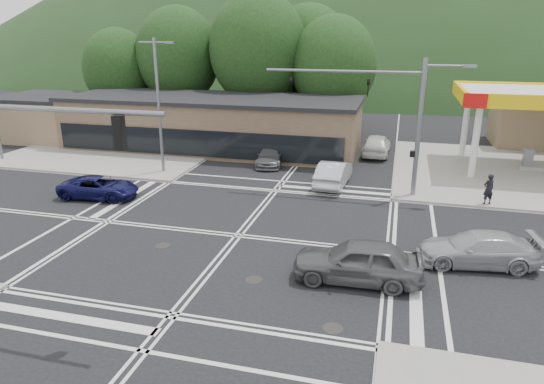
% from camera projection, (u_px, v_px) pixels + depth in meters
% --- Properties ---
extents(ground, '(120.00, 120.00, 0.00)m').
position_uv_depth(ground, '(238.00, 236.00, 23.39)').
color(ground, black).
rests_on(ground, ground).
extents(sidewalk_ne, '(16.00, 16.00, 0.15)m').
position_uv_depth(sidewalk_ne, '(513.00, 173.00, 33.48)').
color(sidewalk_ne, gray).
rests_on(sidewalk_ne, ground).
extents(sidewalk_nw, '(16.00, 16.00, 0.15)m').
position_uv_depth(sidewalk_nw, '(126.00, 147.00, 40.77)').
color(sidewalk_nw, gray).
rests_on(sidewalk_nw, ground).
extents(commercial_row, '(24.00, 8.00, 4.00)m').
position_uv_depth(commercial_row, '(212.00, 124.00, 40.29)').
color(commercial_row, brown).
rests_on(commercial_row, ground).
extents(commercial_nw, '(8.00, 7.00, 3.60)m').
position_uv_depth(commercial_nw, '(48.00, 118.00, 44.24)').
color(commercial_nw, '#846B4F').
rests_on(commercial_nw, ground).
extents(hill_north, '(252.00, 126.00, 140.00)m').
position_uv_depth(hill_north, '(370.00, 76.00, 105.93)').
color(hill_north, '#1F3618').
rests_on(hill_north, ground).
extents(tree_n_a, '(8.00, 8.00, 11.75)m').
position_uv_depth(tree_n_a, '(178.00, 56.00, 46.54)').
color(tree_n_a, '#382619').
rests_on(tree_n_a, ground).
extents(tree_n_b, '(9.00, 9.00, 12.98)m').
position_uv_depth(tree_n_b, '(258.00, 49.00, 44.39)').
color(tree_n_b, '#382619').
rests_on(tree_n_b, ground).
extents(tree_n_c, '(7.60, 7.60, 10.87)m').
position_uv_depth(tree_n_c, '(333.00, 65.00, 43.11)').
color(tree_n_c, '#382619').
rests_on(tree_n_c, ground).
extents(tree_n_d, '(6.80, 6.80, 9.76)m').
position_uv_depth(tree_n_d, '(118.00, 69.00, 47.49)').
color(tree_n_d, '#382619').
rests_on(tree_n_d, ground).
extents(tree_n_e, '(8.40, 8.40, 11.98)m').
position_uv_depth(tree_n_e, '(309.00, 55.00, 47.30)').
color(tree_n_e, '#382619').
rests_on(tree_n_e, ground).
extents(streetlight_nw, '(2.50, 0.25, 9.00)m').
position_uv_depth(streetlight_nw, '(159.00, 100.00, 32.10)').
color(streetlight_nw, slate).
rests_on(streetlight_nw, ground).
extents(signal_mast_ne, '(11.65, 0.30, 8.00)m').
position_uv_depth(signal_mast_ne, '(398.00, 111.00, 27.62)').
color(signal_mast_ne, slate).
rests_on(signal_mast_ne, ground).
extents(car_blue_west, '(4.78, 2.54, 1.28)m').
position_uv_depth(car_blue_west, '(99.00, 187.00, 28.53)').
color(car_blue_west, '#0E0E3E').
rests_on(car_blue_west, ground).
extents(car_grey_center, '(5.13, 2.26, 1.72)m').
position_uv_depth(car_grey_center, '(358.00, 261.00, 18.91)').
color(car_grey_center, '#525457').
rests_on(car_grey_center, ground).
extents(car_silver_east, '(5.13, 2.64, 1.42)m').
position_uv_depth(car_silver_east, '(477.00, 249.00, 20.30)').
color(car_silver_east, '#A7A9AF').
rests_on(car_silver_east, ground).
extents(car_queue_a, '(1.93, 4.92, 1.59)m').
position_uv_depth(car_queue_a, '(334.00, 173.00, 30.78)').
color(car_queue_a, silver).
rests_on(car_queue_a, ground).
extents(car_queue_b, '(2.14, 5.02, 1.69)m').
position_uv_depth(car_queue_b, '(377.00, 145.00, 38.31)').
color(car_queue_b, silver).
rests_on(car_queue_b, ground).
extents(car_northbound, '(2.42, 4.59, 1.27)m').
position_uv_depth(car_northbound, '(270.00, 156.00, 35.66)').
color(car_northbound, slate).
rests_on(car_northbound, ground).
extents(pedestrian, '(0.75, 0.66, 1.74)m').
position_uv_depth(pedestrian, '(488.00, 189.00, 26.99)').
color(pedestrian, black).
rests_on(pedestrian, sidewalk_ne).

